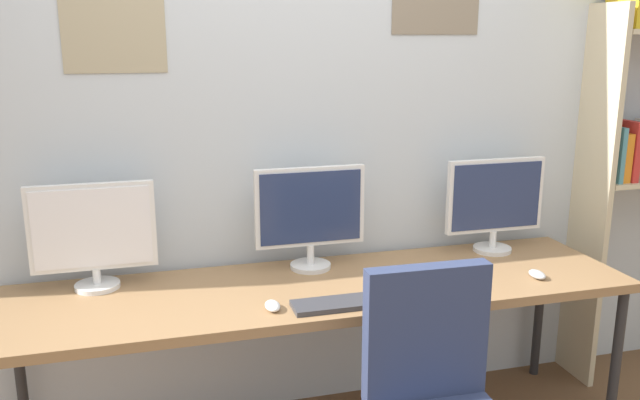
{
  "coord_description": "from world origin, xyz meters",
  "views": [
    {
      "loc": [
        -0.69,
        -1.85,
        1.74
      ],
      "look_at": [
        0.0,
        0.65,
        1.09
      ],
      "focal_mm": 36.78,
      "sensor_mm": 36.0,
      "label": 1
    }
  ],
  "objects_px": {
    "monitor_left": "(93,233)",
    "mouse_right_side": "(273,306)",
    "mouse_left_side": "(537,274)",
    "monitor_center": "(310,213)",
    "keyboard_main": "(339,304)",
    "desk": "(323,295)",
    "monitor_right": "(495,201)"
  },
  "relations": [
    {
      "from": "monitor_center",
      "to": "mouse_left_side",
      "type": "bearing_deg",
      "value": -22.77
    },
    {
      "from": "monitor_center",
      "to": "keyboard_main",
      "type": "bearing_deg",
      "value": -90.0
    },
    {
      "from": "desk",
      "to": "keyboard_main",
      "type": "distance_m",
      "value": 0.24
    },
    {
      "from": "monitor_right",
      "to": "keyboard_main",
      "type": "relative_size",
      "value": 1.34
    },
    {
      "from": "mouse_left_side",
      "to": "monitor_right",
      "type": "bearing_deg",
      "value": 89.98
    },
    {
      "from": "monitor_center",
      "to": "mouse_right_side",
      "type": "xyz_separation_m",
      "value": [
        -0.25,
        -0.41,
        -0.24
      ]
    },
    {
      "from": "desk",
      "to": "mouse_left_side",
      "type": "relative_size",
      "value": 26.99
    },
    {
      "from": "monitor_center",
      "to": "mouse_left_side",
      "type": "relative_size",
      "value": 5.07
    },
    {
      "from": "monitor_left",
      "to": "mouse_left_side",
      "type": "xyz_separation_m",
      "value": [
        1.8,
        -0.38,
        -0.22
      ]
    },
    {
      "from": "monitor_right",
      "to": "mouse_right_side",
      "type": "xyz_separation_m",
      "value": [
        -1.15,
        -0.41,
        -0.23
      ]
    },
    {
      "from": "monitor_right",
      "to": "mouse_left_side",
      "type": "xyz_separation_m",
      "value": [
        -0.0,
        -0.38,
        -0.23
      ]
    },
    {
      "from": "monitor_right",
      "to": "keyboard_main",
      "type": "bearing_deg",
      "value": -153.83
    },
    {
      "from": "desk",
      "to": "mouse_right_side",
      "type": "bearing_deg",
      "value": -142.14
    },
    {
      "from": "desk",
      "to": "monitor_right",
      "type": "relative_size",
      "value": 5.31
    },
    {
      "from": "keyboard_main",
      "to": "mouse_left_side",
      "type": "height_order",
      "value": "mouse_left_side"
    },
    {
      "from": "monitor_left",
      "to": "monitor_right",
      "type": "bearing_deg",
      "value": -0.0
    },
    {
      "from": "monitor_left",
      "to": "mouse_left_side",
      "type": "distance_m",
      "value": 1.85
    },
    {
      "from": "monitor_right",
      "to": "desk",
      "type": "bearing_deg",
      "value": -166.73
    },
    {
      "from": "mouse_left_side",
      "to": "mouse_right_side",
      "type": "distance_m",
      "value": 1.15
    },
    {
      "from": "monitor_left",
      "to": "monitor_center",
      "type": "distance_m",
      "value": 0.9
    },
    {
      "from": "keyboard_main",
      "to": "mouse_right_side",
      "type": "bearing_deg",
      "value": 172.45
    },
    {
      "from": "desk",
      "to": "monitor_left",
      "type": "bearing_deg",
      "value": 166.73
    },
    {
      "from": "desk",
      "to": "monitor_left",
      "type": "xyz_separation_m",
      "value": [
        -0.9,
        0.21,
        0.28
      ]
    },
    {
      "from": "monitor_left",
      "to": "keyboard_main",
      "type": "height_order",
      "value": "monitor_left"
    },
    {
      "from": "mouse_left_side",
      "to": "monitor_left",
      "type": "bearing_deg",
      "value": 168.15
    },
    {
      "from": "desk",
      "to": "mouse_right_side",
      "type": "height_order",
      "value": "mouse_right_side"
    },
    {
      "from": "monitor_left",
      "to": "mouse_right_side",
      "type": "height_order",
      "value": "monitor_left"
    },
    {
      "from": "keyboard_main",
      "to": "mouse_left_side",
      "type": "relative_size",
      "value": 3.78
    },
    {
      "from": "monitor_left",
      "to": "monitor_right",
      "type": "distance_m",
      "value": 1.8
    },
    {
      "from": "monitor_center",
      "to": "mouse_left_side",
      "type": "height_order",
      "value": "monitor_center"
    },
    {
      "from": "monitor_left",
      "to": "monitor_right",
      "type": "xyz_separation_m",
      "value": [
        1.8,
        -0.0,
        0.01
      ]
    },
    {
      "from": "keyboard_main",
      "to": "monitor_right",
      "type": "bearing_deg",
      "value": 26.17
    }
  ]
}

